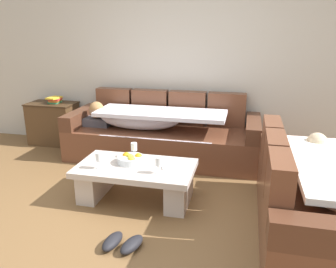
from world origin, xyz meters
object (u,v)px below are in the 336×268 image
(wine_glass_far_back, at_px, (134,147))
(book_stack_on_cabinet, at_px, (55,100))
(coffee_table, at_px, (136,178))
(wine_glass_near_left, at_px, (99,158))
(couch_along_wall, at_px, (159,135))
(fruit_bowl, at_px, (131,159))
(couch_near_window, at_px, (315,200))
(wine_glass_near_right, at_px, (159,162))
(side_cabinet, at_px, (53,123))
(open_magazine, at_px, (175,165))
(pair_of_shoes, at_px, (122,243))

(wine_glass_far_back, xyz_separation_m, book_stack_on_cabinet, (-1.67, 1.24, 0.20))
(coffee_table, height_order, wine_glass_near_left, wine_glass_near_left)
(couch_along_wall, xyz_separation_m, wine_glass_near_left, (-0.26, -1.38, 0.17))
(fruit_bowl, bearing_deg, wine_glass_far_back, 96.49)
(couch_near_window, distance_m, fruit_bowl, 1.79)
(couch_along_wall, bearing_deg, wine_glass_far_back, -91.11)
(wine_glass_far_back, bearing_deg, wine_glass_near_left, -123.08)
(coffee_table, height_order, book_stack_on_cabinet, book_stack_on_cabinet)
(wine_glass_near_right, relative_size, wine_glass_far_back, 1.00)
(couch_along_wall, bearing_deg, side_cabinet, 172.74)
(fruit_bowl, relative_size, open_magazine, 1.00)
(book_stack_on_cabinet, distance_m, pair_of_shoes, 3.04)
(fruit_bowl, height_order, book_stack_on_cabinet, book_stack_on_cabinet)
(coffee_table, relative_size, book_stack_on_cabinet, 5.01)
(couch_along_wall, relative_size, coffee_table, 2.14)
(fruit_bowl, bearing_deg, wine_glass_near_left, -140.51)
(wine_glass_near_left, xyz_separation_m, wine_glass_far_back, (0.24, 0.37, 0.00))
(pair_of_shoes, bearing_deg, couch_along_wall, 96.03)
(wine_glass_near_right, xyz_separation_m, wine_glass_far_back, (-0.37, 0.35, 0.00))
(open_magazine, bearing_deg, pair_of_shoes, -126.40)
(couch_along_wall, bearing_deg, fruit_bowl, -90.09)
(wine_glass_near_right, height_order, side_cabinet, side_cabinet)
(wine_glass_near_left, relative_size, book_stack_on_cabinet, 0.69)
(open_magazine, distance_m, book_stack_on_cabinet, 2.57)
(couch_along_wall, xyz_separation_m, coffee_table, (0.07, -1.23, -0.09))
(couch_along_wall, xyz_separation_m, fruit_bowl, (-0.00, -1.17, 0.09))
(wine_glass_near_left, bearing_deg, wine_glass_far_back, 56.92)
(side_cabinet, height_order, book_stack_on_cabinet, book_stack_on_cabinet)
(open_magazine, xyz_separation_m, pair_of_shoes, (-0.25, -0.92, -0.34))
(fruit_bowl, xyz_separation_m, book_stack_on_cabinet, (-1.69, 1.39, 0.27))
(wine_glass_near_left, distance_m, open_magazine, 0.77)
(side_cabinet, bearing_deg, couch_near_window, -26.02)
(coffee_table, relative_size, open_magazine, 4.29)
(couch_along_wall, relative_size, open_magazine, 9.16)
(wine_glass_near_right, xyz_separation_m, open_magazine, (0.11, 0.22, -0.11))
(couch_near_window, xyz_separation_m, pair_of_shoes, (-1.54, -0.56, -0.29))
(coffee_table, bearing_deg, pair_of_shoes, -79.78)
(fruit_bowl, bearing_deg, coffee_table, -41.27)
(couch_along_wall, relative_size, wine_glass_far_back, 15.45)
(coffee_table, relative_size, side_cabinet, 1.67)
(fruit_bowl, distance_m, wine_glass_near_right, 0.41)
(wine_glass_near_left, bearing_deg, coffee_table, 24.70)
(couch_near_window, distance_m, coffee_table, 1.71)
(side_cabinet, distance_m, pair_of_shoes, 3.03)
(wine_glass_far_back, relative_size, open_magazine, 0.59)
(book_stack_on_cabinet, bearing_deg, side_cabinet, -178.08)
(couch_near_window, height_order, pair_of_shoes, couch_near_window)
(wine_glass_near_left, distance_m, pair_of_shoes, 0.94)
(fruit_bowl, bearing_deg, couch_along_wall, 89.91)
(open_magazine, bearing_deg, couch_near_window, -36.68)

